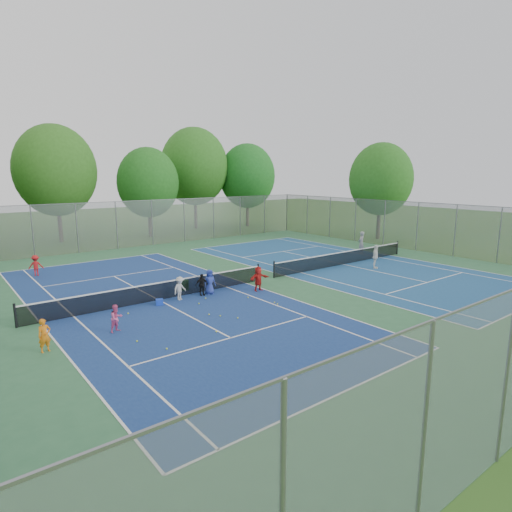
{
  "coord_description": "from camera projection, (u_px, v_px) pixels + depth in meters",
  "views": [
    {
      "loc": [
        -15.86,
        -19.41,
        6.32
      ],
      "look_at": [
        0.0,
        1.0,
        1.3
      ],
      "focal_mm": 30.0,
      "sensor_mm": 36.0,
      "label": 1
    }
  ],
  "objects": [
    {
      "name": "tennis_ball_2",
      "position": [
        128.0,
        314.0,
        19.44
      ],
      "size": [
        0.07,
        0.07,
        0.07
      ],
      "primitive_type": "sphere",
      "color": "yellow",
      "rests_on": "ground"
    },
    {
      "name": "tennis_ball_1",
      "position": [
        137.0,
        342.0,
        16.22
      ],
      "size": [
        0.07,
        0.07,
        0.07
      ],
      "primitive_type": "sphere",
      "color": "#C4E134",
      "rests_on": "ground"
    },
    {
      "name": "tennis_ball_5",
      "position": [
        277.0,
        304.0,
        20.83
      ],
      "size": [
        0.07,
        0.07,
        0.07
      ],
      "primitive_type": "sphere",
      "color": "yellow",
      "rests_on": "ground"
    },
    {
      "name": "ball_hopper",
      "position": [
        185.0,
        285.0,
        23.4
      ],
      "size": [
        0.38,
        0.38,
        0.58
      ],
      "primitive_type": "cube",
      "rotation": [
        0.0,
        0.0,
        0.39
      ],
      "color": "#258936",
      "rests_on": "ground"
    },
    {
      "name": "court_right",
      "position": [
        343.0,
        264.0,
        30.02
      ],
      "size": [
        10.97,
        23.77,
        0.01
      ],
      "primitive_type": "cube",
      "color": "navy",
      "rests_on": "court_pad"
    },
    {
      "name": "student_f",
      "position": [
        258.0,
        279.0,
        23.2
      ],
      "size": [
        1.27,
        0.43,
        1.37
      ],
      "primitive_type": "imported",
      "rotation": [
        0.0,
        0.0,
        0.02
      ],
      "color": "red",
      "rests_on": "ground"
    },
    {
      "name": "instructor",
      "position": [
        361.0,
        243.0,
        33.8
      ],
      "size": [
        0.74,
        0.58,
        1.8
      ],
      "primitive_type": "imported",
      "rotation": [
        0.0,
        0.0,
        3.39
      ],
      "color": "gray",
      "rests_on": "ground"
    },
    {
      "name": "tennis_ball_3",
      "position": [
        167.0,
        349.0,
        15.52
      ],
      "size": [
        0.07,
        0.07,
        0.07
      ],
      "primitive_type": "sphere",
      "color": "#C3E635",
      "rests_on": "ground"
    },
    {
      "name": "child_far_baseline",
      "position": [
        36.0,
        266.0,
        26.63
      ],
      "size": [
        0.95,
        0.7,
        1.31
      ],
      "primitive_type": "imported",
      "rotation": [
        0.0,
        0.0,
        2.86
      ],
      "color": "#B4191B",
      "rests_on": "ground"
    },
    {
      "name": "court_left",
      "position": [
        159.0,
        300.0,
        21.59
      ],
      "size": [
        10.97,
        23.77,
        0.01
      ],
      "primitive_type": "cube",
      "color": "navy",
      "rests_on": "court_pad"
    },
    {
      "name": "student_a",
      "position": [
        44.0,
        336.0,
        15.26
      ],
      "size": [
        0.5,
        0.37,
        1.24
      ],
      "primitive_type": "imported",
      "rotation": [
        0.0,
        0.0,
        0.18
      ],
      "color": "orange",
      "rests_on": "ground"
    },
    {
      "name": "net_left",
      "position": [
        159.0,
        292.0,
        21.5
      ],
      "size": [
        12.87,
        0.1,
        0.91
      ],
      "primitive_type": "cube",
      "color": "black",
      "rests_on": "ground"
    },
    {
      "name": "ball_crate",
      "position": [
        160.0,
        302.0,
        20.82
      ],
      "size": [
        0.43,
        0.43,
        0.29
      ],
      "primitive_type": "cube",
      "rotation": [
        0.0,
        0.0,
        -0.36
      ],
      "color": "blue",
      "rests_on": "ground"
    },
    {
      "name": "tennis_ball_11",
      "position": [
        216.0,
        332.0,
        17.2
      ],
      "size": [
        0.07,
        0.07,
        0.07
      ],
      "primitive_type": "sphere",
      "color": "#DFF037",
      "rests_on": "ground"
    },
    {
      "name": "tree_side_e",
      "position": [
        381.0,
        179.0,
        40.81
      ],
      "size": [
        6.0,
        6.0,
        9.2
      ],
      "color": "#443326",
      "rests_on": "ground"
    },
    {
      "name": "student_c",
      "position": [
        180.0,
        288.0,
        21.54
      ],
      "size": [
        0.89,
        0.69,
        1.21
      ],
      "primitive_type": "imported",
      "rotation": [
        0.0,
        0.0,
        0.34
      ],
      "color": "beige",
      "rests_on": "ground"
    },
    {
      "name": "tree_ne",
      "position": [
        247.0,
        176.0,
        50.76
      ],
      "size": [
        6.6,
        6.6,
        9.77
      ],
      "color": "#443326",
      "rests_on": "ground"
    },
    {
      "name": "tree_nr",
      "position": [
        194.0,
        167.0,
        48.49
      ],
      "size": [
        7.6,
        7.6,
        11.42
      ],
      "color": "#443326",
      "rests_on": "ground"
    },
    {
      "name": "tennis_ball_10",
      "position": [
        238.0,
        318.0,
        18.82
      ],
      "size": [
        0.07,
        0.07,
        0.07
      ],
      "primitive_type": "sphere",
      "color": "#C2D130",
      "rests_on": "ground"
    },
    {
      "name": "teen_court_b",
      "position": [
        375.0,
        257.0,
        28.63
      ],
      "size": [
        1.0,
        0.86,
        1.61
      ],
      "primitive_type": "imported",
      "rotation": [
        0.0,
        0.0,
        0.6
      ],
      "color": "white",
      "rests_on": "ground"
    },
    {
      "name": "student_e",
      "position": [
        210.0,
        282.0,
        22.59
      ],
      "size": [
        0.7,
        0.49,
        1.34
      ],
      "primitive_type": "imported",
      "rotation": [
        0.0,
        0.0,
        -0.1
      ],
      "color": "#2A3E9C",
      "rests_on": "ground"
    },
    {
      "name": "net_right",
      "position": [
        344.0,
        258.0,
        29.94
      ],
      "size": [
        12.87,
        0.1,
        0.91
      ],
      "primitive_type": "cube",
      "color": "black",
      "rests_on": "ground"
    },
    {
      "name": "student_b",
      "position": [
        116.0,
        318.0,
        17.22
      ],
      "size": [
        0.66,
        0.59,
        1.14
      ],
      "primitive_type": "imported",
      "rotation": [
        0.0,
        0.0,
        0.32
      ],
      "color": "#DD568D",
      "rests_on": "ground"
    },
    {
      "name": "court_pad",
      "position": [
        266.0,
        279.0,
        25.81
      ],
      "size": [
        32.0,
        32.0,
        0.01
      ],
      "primitive_type": "cube",
      "color": "#30673F",
      "rests_on": "ground"
    },
    {
      "name": "ground",
      "position": [
        266.0,
        280.0,
        25.81
      ],
      "size": [
        120.0,
        120.0,
        0.0
      ],
      "primitive_type": "plane",
      "color": "#2D571B",
      "rests_on": "ground"
    },
    {
      "name": "tree_nc",
      "position": [
        148.0,
        183.0,
        42.26
      ],
      "size": [
        6.0,
        6.0,
        8.85
      ],
      "color": "#443326",
      "rests_on": "ground"
    },
    {
      "name": "student_d",
      "position": [
        202.0,
        285.0,
        22.31
      ],
      "size": [
        0.72,
        0.36,
        1.18
      ],
      "primitive_type": "imported",
      "rotation": [
        0.0,
        0.0,
        -0.11
      ],
      "color": "black",
      "rests_on": "ground"
    },
    {
      "name": "fence_east",
      "position": [
        417.0,
        227.0,
        35.06
      ],
      "size": [
        0.1,
        32.0,
        4.0
      ],
      "primitive_type": "cube",
      "rotation": [
        0.0,
        0.0,
        1.57
      ],
      "color": "gray",
      "rests_on": "ground"
    },
    {
      "name": "tennis_ball_9",
      "position": [
        275.0,
        303.0,
        21.07
      ],
      "size": [
        0.07,
        0.07,
        0.07
      ],
      "primitive_type": "sphere",
      "color": "gold",
      "rests_on": "ground"
    },
    {
      "name": "tennis_ball_6",
      "position": [
        199.0,
        304.0,
        20.9
      ],
      "size": [
        0.07,
        0.07,
        0.07
      ],
      "primitive_type": "sphere",
      "color": "#B7DA32",
      "rests_on": "ground"
    },
    {
      "name": "tennis_ball_8",
      "position": [
        206.0,
        299.0,
        21.78
      ],
      "size": [
        0.07,
        0.07,
        0.07
      ],
      "primitive_type": "sphere",
      "color": "#B8CB2F",
      "rests_on": "ground"
    },
    {
      "name": "tennis_ball_7",
      "position": [
        220.0,
        316.0,
        19.1
      ],
      "size": [
        0.07,
        0.07,
        0.07
      ],
      "primitive_type": "sphere",
      "color": "#ADC92E",
      "rests_on": "ground"
    },
    {
      "name": "tennis_ball_4",
      "position": [
        209.0,
        315.0,
        19.29
      ],
      "size": [
        0.07,
        0.07,
        0.07
      ],
      "primitive_type": "sphere",
      "color": "gold",
      "rests_on": "ground"
    },
    {
      "name": "tree_nl",
      "position": [
        55.0,
        171.0,
        38.77
      ],
      "size": [
        7.2,
        7.2,
        10.69
      ],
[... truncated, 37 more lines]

